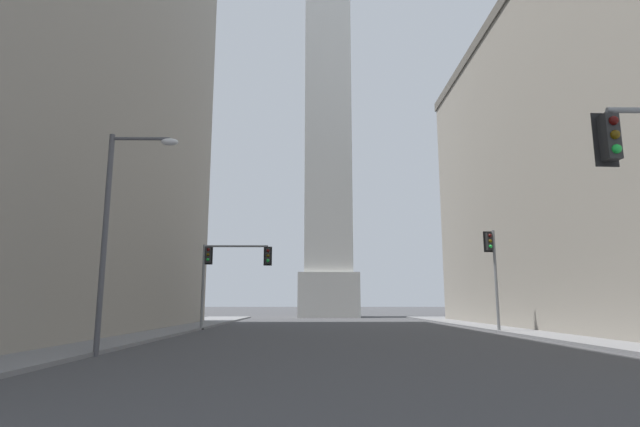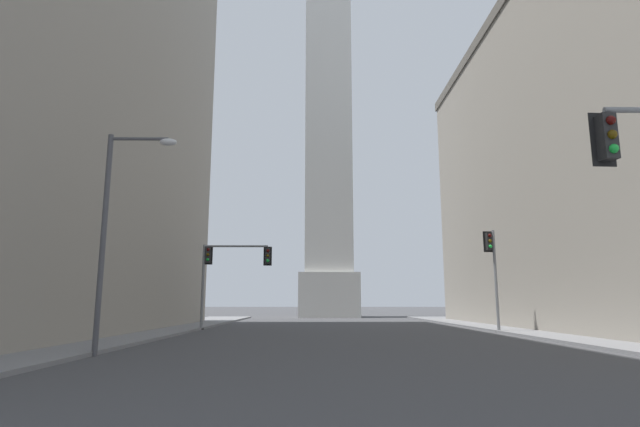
# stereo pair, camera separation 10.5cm
# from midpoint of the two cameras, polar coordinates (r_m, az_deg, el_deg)

# --- Properties ---
(sidewalk_left) EXTENTS (5.00, 73.82, 0.15)m
(sidewalk_left) POSITION_cam_midpoint_polar(r_m,az_deg,el_deg) (26.12, -24.07, -13.10)
(sidewalk_left) COLOR slate
(sidewalk_left) RESTS_ON ground_plane
(sidewalk_right) EXTENTS (5.00, 73.82, 0.15)m
(sidewalk_right) POSITION_cam_midpoint_polar(r_m,az_deg,el_deg) (27.66, 29.45, -12.47)
(sidewalk_right) COLOR slate
(sidewalk_right) RESTS_ON ground_plane
(obelisk) EXTENTS (7.45, 7.45, 79.29)m
(obelisk) POSITION_cam_midpoint_polar(r_m,az_deg,el_deg) (73.16, 0.80, 19.78)
(obelisk) COLOR silver
(obelisk) RESTS_ON ground_plane
(traffic_light_mid_right) EXTENTS (0.79, 0.51, 6.30)m
(traffic_light_mid_right) POSITION_cam_midpoint_polar(r_m,az_deg,el_deg) (33.06, 19.08, -5.55)
(traffic_light_mid_right) COLOR slate
(traffic_light_mid_right) RESTS_ON ground_plane
(traffic_light_mid_left) EXTENTS (4.88, 0.52, 5.76)m
(traffic_light_mid_left) POSITION_cam_midpoint_polar(r_m,az_deg,el_deg) (35.14, -10.70, -5.75)
(traffic_light_mid_left) COLOR slate
(traffic_light_mid_left) RESTS_ON ground_plane
(street_lamp) EXTENTS (2.55, 0.36, 7.97)m
(street_lamp) POSITION_cam_midpoint_polar(r_m,az_deg,el_deg) (19.45, -22.33, -0.34)
(street_lamp) COLOR #4C4C51
(street_lamp) RESTS_ON ground_plane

